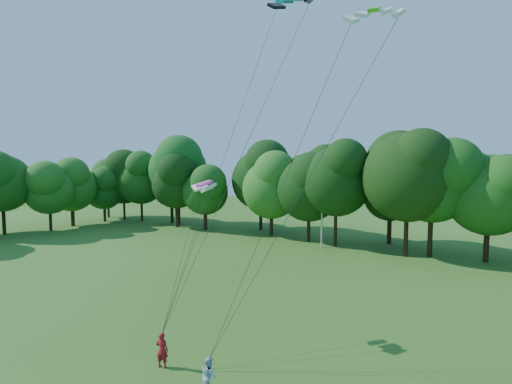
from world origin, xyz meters
The scene contains 8 objects.
utility_pole centered at (-3.61, 32.29, 3.71)m, with size 1.41×0.41×7.16m.
kite_flyer_left centered at (0.73, 3.09, 0.90)m, with size 0.65×0.43×1.79m, color maroon.
kite_flyer_right centered at (4.14, 2.64, 0.84)m, with size 0.81×0.63×1.67m, color #9DBADA.
kite_green centered at (9.85, 6.77, 16.64)m, with size 2.53×1.51×0.55m.
kite_pink centered at (-0.14, 7.44, 8.96)m, with size 1.95×1.47×0.40m.
tree_back_west centered at (-29.07, 35.02, 9.06)m, with size 9.98×9.98×14.51m.
tree_back_center centered at (5.61, 33.27, 9.41)m, with size 10.36×10.36×15.06m.
tree_flank_west centered at (-43.33, 15.91, 7.80)m, with size 8.58×8.58×12.49m.
Camera 1 is at (15.15, -10.37, 10.44)m, focal length 28.00 mm.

